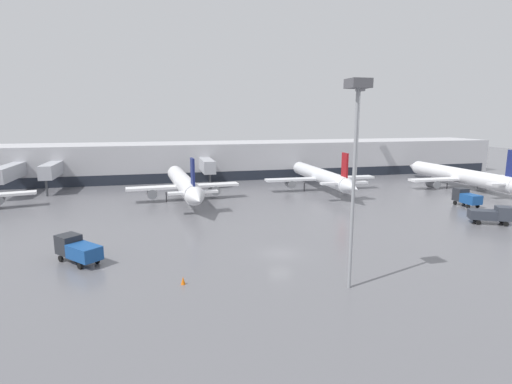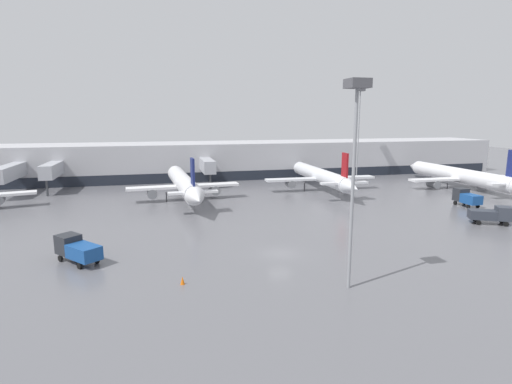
{
  "view_description": "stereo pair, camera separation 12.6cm",
  "coord_description": "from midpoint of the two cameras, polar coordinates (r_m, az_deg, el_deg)",
  "views": [
    {
      "loc": [
        -13.37,
        -41.91,
        15.48
      ],
      "look_at": [
        2.79,
        22.57,
        3.0
      ],
      "focal_mm": 28.0,
      "sensor_mm": 36.0,
      "label": 1
    },
    {
      "loc": [
        -13.25,
        -41.94,
        15.48
      ],
      "look_at": [
        2.79,
        22.57,
        3.0
      ],
      "focal_mm": 28.0,
      "sensor_mm": 36.0,
      "label": 2
    }
  ],
  "objects": [
    {
      "name": "ground_plane",
      "position": [
        46.63,
        3.38,
        -8.78
      ],
      "size": [
        320.0,
        320.0,
        0.0
      ],
      "primitive_type": "plane",
      "color": "slate"
    },
    {
      "name": "terminal_building",
      "position": [
        105.14,
        -6.92,
        4.56
      ],
      "size": [
        160.0,
        30.29,
        9.0
      ],
      "color": "#B2B2B7",
      "rests_on": "ground_plane"
    },
    {
      "name": "parked_jet_0",
      "position": [
        86.41,
        9.16,
        2.26
      ],
      "size": [
        24.16,
        34.37,
        9.05
      ],
      "rotation": [
        0.0,
        0.0,
        1.55
      ],
      "color": "silver",
      "rests_on": "ground_plane"
    },
    {
      "name": "parked_jet_1",
      "position": [
        76.29,
        -10.35,
        1.22
      ],
      "size": [
        21.03,
        35.54,
        9.13
      ],
      "rotation": [
        0.0,
        0.0,
        1.63
      ],
      "color": "white",
      "rests_on": "ground_plane"
    },
    {
      "name": "parked_jet_2",
      "position": [
        100.09,
        27.2,
        2.07
      ],
      "size": [
        24.99,
        38.21,
        9.39
      ],
      "rotation": [
        0.0,
        0.0,
        1.56
      ],
      "color": "white",
      "rests_on": "ground_plane"
    },
    {
      "name": "service_truck_0",
      "position": [
        68.06,
        30.63,
        -2.74
      ],
      "size": [
        6.06,
        4.53,
        2.69
      ],
      "rotation": [
        0.0,
        0.0,
        5.79
      ],
      "color": "#2D333D",
      "rests_on": "ground_plane"
    },
    {
      "name": "service_truck_1",
      "position": [
        79.49,
        27.78,
        -0.65
      ],
      "size": [
        2.29,
        4.96,
        2.99
      ],
      "rotation": [
        0.0,
        0.0,
        1.59
      ],
      "color": "#19478C",
      "rests_on": "ground_plane"
    },
    {
      "name": "service_truck_2",
      "position": [
        47.53,
        -24.26,
        -7.38
      ],
      "size": [
        5.48,
        5.92,
        2.8
      ],
      "rotation": [
        0.0,
        0.0,
        2.28
      ],
      "color": "#19478C",
      "rests_on": "ground_plane"
    },
    {
      "name": "traffic_cone_1",
      "position": [
        38.99,
        -10.47,
        -12.33
      ],
      "size": [
        0.42,
        0.42,
        0.78
      ],
      "color": "orange",
      "rests_on": "ground_plane"
    },
    {
      "name": "apron_light_mast_0",
      "position": [
        35.6,
        14.03,
        9.06
      ],
      "size": [
        1.8,
        1.8,
        18.67
      ],
      "color": "gray",
      "rests_on": "ground_plane"
    },
    {
      "name": "apron_light_mast_1",
      "position": [
        103.95,
        14.49,
        11.31
      ],
      "size": [
        1.8,
        1.8,
        22.57
      ],
      "color": "gray",
      "rests_on": "ground_plane"
    }
  ]
}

